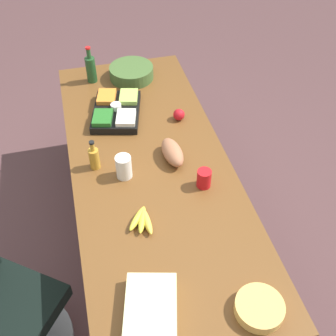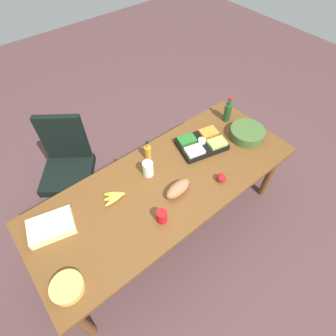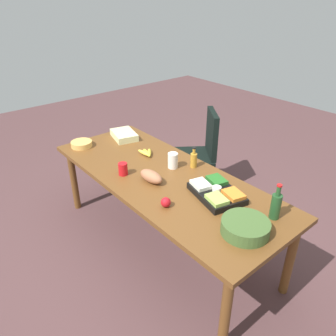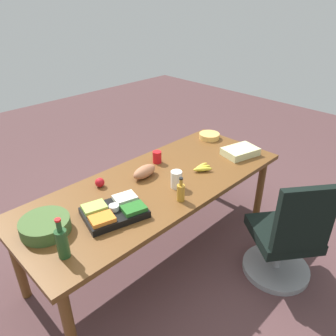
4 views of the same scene
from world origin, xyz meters
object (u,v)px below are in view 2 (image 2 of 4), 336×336
mayo_jar (148,169)px  chip_bowl (67,287)px  banana_bunch (114,197)px  salad_bowl (247,133)px  veggie_tray (202,143)px  bread_loaf (178,189)px  apple_red (221,178)px  wine_bottle (228,112)px  red_solo_cup (162,216)px  conference_table (166,187)px  sheet_cake (51,227)px  office_chair (71,172)px  dressing_bottle (148,152)px

mayo_jar → chip_bowl: 1.04m
banana_bunch → salad_bowl: 1.37m
veggie_tray → chip_bowl: 1.57m
bread_loaf → veggie_tray: bread_loaf is taller
apple_red → chip_bowl: bearing=-0.7°
wine_bottle → red_solo_cup: wine_bottle is taller
conference_table → sheet_cake: size_ratio=7.32×
office_chair → wine_bottle: size_ratio=3.58×
apple_red → dressing_bottle: (0.32, -0.59, 0.04)m
mayo_jar → office_chair: bearing=-59.4°
conference_table → wine_bottle: wine_bottle is taller
mayo_jar → bread_loaf: bearing=103.5°
banana_bunch → apple_red: bearing=152.6°
banana_bunch → dressing_bottle: dressing_bottle is taller
apple_red → salad_bowl: bearing=-159.7°
dressing_bottle → wine_bottle: bearing=174.4°
salad_bowl → mayo_jar: bearing=-12.8°
red_solo_cup → apple_red: bearing=177.9°
conference_table → bread_loaf: bread_loaf is taller
bread_loaf → salad_bowl: bearing=-175.4°
conference_table → office_chair: 1.12m
veggie_tray → office_chair: bearing=-38.5°
chip_bowl → red_solo_cup: bearing=-179.5°
conference_table → banana_bunch: size_ratio=12.01×
conference_table → office_chair: bearing=-60.9°
salad_bowl → office_chair: bearing=-34.6°
conference_table → apple_red: bearing=143.0°
veggie_tray → conference_table: bearing=13.0°
bread_loaf → dressing_bottle: size_ratio=1.22×
office_chair → banana_bunch: bearing=97.2°
mayo_jar → wine_bottle: 1.03m
salad_bowl → red_solo_cup: (1.18, 0.19, 0.01)m
banana_bunch → chip_bowl: chip_bowl is taller
conference_table → chip_bowl: bearing=14.3°
banana_bunch → red_solo_cup: red_solo_cup is taller
chip_bowl → red_solo_cup: red_solo_cup is taller
veggie_tray → salad_bowl: bearing=156.8°
office_chair → red_solo_cup: 1.30m
chip_bowl → dressing_bottle: 1.21m
wine_bottle → chip_bowl: size_ratio=1.28×
sheet_cake → chip_bowl: bearing=77.7°
conference_table → red_solo_cup: bearing=45.6°
wine_bottle → office_chair: bearing=-25.7°
banana_bunch → veggie_tray: bearing=179.0°
conference_table → dressing_bottle: size_ratio=11.95×
mayo_jar → dressing_bottle: dressing_bottle is taller
mayo_jar → veggie_tray: (-0.58, 0.05, -0.03)m
veggie_tray → red_solo_cup: bearing=26.0°
wine_bottle → sheet_cake: bearing=0.9°
salad_bowl → chip_bowl: (1.94, 0.20, -0.02)m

